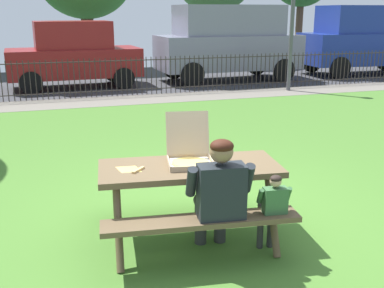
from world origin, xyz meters
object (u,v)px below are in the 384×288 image
object	(u,v)px
adult_at_table	(219,193)
parked_car_far_right	(367,38)
parked_car_center	(74,54)
parked_car_right	(228,41)
picnic_table_foreground	(190,182)
child_at_table	(272,206)
lamp_post_walkway	(293,8)
pizza_box_open	(189,154)
pizza_slice_on_table	(130,169)

from	to	relation	value
adult_at_table	parked_car_far_right	xyz separation A→B (m)	(9.93, 11.02, 0.65)
adult_at_table	parked_car_center	bearing A→B (deg)	92.75
parked_car_right	parked_car_far_right	distance (m)	5.44
parked_car_center	parked_car_far_right	distance (m)	10.46
picnic_table_foreground	adult_at_table	world-z (taller)	adult_at_table
parked_car_center	parked_car_far_right	bearing A→B (deg)	-0.00
picnic_table_foreground	child_at_table	bearing A→B (deg)	-44.74
picnic_table_foreground	parked_car_center	world-z (taller)	parked_car_center
picnic_table_foreground	lamp_post_walkway	size ratio (longest dim) A/B	0.51
parked_car_center	pizza_box_open	bearing A→B (deg)	-87.58
parked_car_center	parked_car_right	size ratio (longest dim) A/B	0.84
parked_car_right	parked_car_far_right	xyz separation A→B (m)	(5.44, -0.00, 0.00)
pizza_slice_on_table	adult_at_table	distance (m)	0.91
adult_at_table	parked_car_right	distance (m)	11.91
pizza_slice_on_table	parked_car_right	bearing A→B (deg)	63.56
pizza_box_open	child_at_table	size ratio (longest dim) A/B	0.71
pizza_slice_on_table	lamp_post_walkway	size ratio (longest dim) A/B	0.08
child_at_table	parked_car_far_right	world-z (taller)	parked_car_far_right
child_at_table	lamp_post_walkway	xyz separation A→B (m)	(4.93, 8.61, 1.85)
lamp_post_walkway	parked_car_center	world-z (taller)	lamp_post_walkway
adult_at_table	parked_car_far_right	distance (m)	14.85
parked_car_center	pizza_slice_on_table	bearing A→B (deg)	-90.96
parked_car_center	parked_car_right	xyz separation A→B (m)	(5.02, -0.00, 0.29)
picnic_table_foreground	parked_car_right	distance (m)	11.48
adult_at_table	lamp_post_walkway	bearing A→B (deg)	57.50
picnic_table_foreground	parked_car_right	world-z (taller)	parked_car_right
child_at_table	parked_car_right	world-z (taller)	parked_car_right
pizza_slice_on_table	parked_car_far_right	xyz separation A→B (m)	(10.64, 10.44, 0.53)
pizza_slice_on_table	child_at_table	world-z (taller)	child_at_table
pizza_box_open	pizza_slice_on_table	distance (m)	0.62
pizza_slice_on_table	parked_car_center	size ratio (longest dim) A/B	0.07
parked_car_center	parked_car_far_right	world-z (taller)	parked_car_far_right
pizza_box_open	adult_at_table	size ratio (longest dim) A/B	0.49
picnic_table_foreground	parked_car_right	xyz separation A→B (m)	(4.60, 10.50, 0.71)
picnic_table_foreground	parked_car_far_right	world-z (taller)	parked_car_far_right
adult_at_table	parked_car_center	xyz separation A→B (m)	(-0.53, 11.02, 0.35)
pizza_slice_on_table	parked_car_center	bearing A→B (deg)	89.04
pizza_box_open	adult_at_table	xyz separation A→B (m)	(0.09, -0.61, -0.21)
parked_car_center	child_at_table	bearing A→B (deg)	-84.70
pizza_box_open	parked_car_center	distance (m)	10.41
pizza_slice_on_table	parked_car_right	xyz separation A→B (m)	(5.19, 10.45, 0.53)
pizza_box_open	picnic_table_foreground	bearing A→B (deg)	-105.98
child_at_table	parked_car_right	bearing A→B (deg)	70.25
parked_car_center	adult_at_table	bearing A→B (deg)	-87.25
pizza_box_open	parked_car_center	xyz separation A→B (m)	(-0.44, 10.40, 0.15)
adult_at_table	child_at_table	size ratio (longest dim) A/B	1.44
pizza_box_open	adult_at_table	bearing A→B (deg)	-81.85
picnic_table_foreground	lamp_post_walkway	bearing A→B (deg)	55.29
lamp_post_walkway	parked_car_center	size ratio (longest dim) A/B	0.96
adult_at_table	lamp_post_walkway	world-z (taller)	lamp_post_walkway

